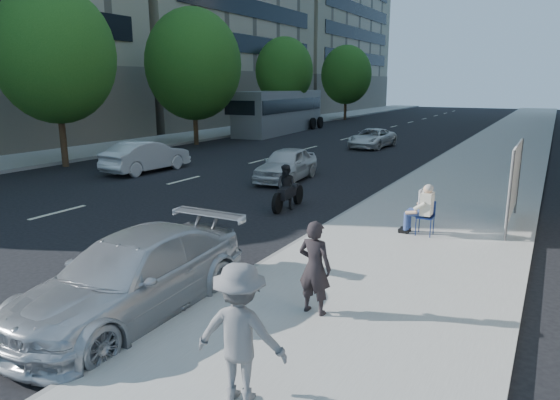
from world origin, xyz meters
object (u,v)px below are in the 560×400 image
Objects in this scene: seated_protester at (422,206)px; bus at (281,112)px; protest_banner at (514,180)px; white_sedan_far at (372,138)px; pedestrian_woman at (315,267)px; jogger at (240,333)px; white_sedan_near at (287,164)px; parked_sedan at (132,277)px; motorcycle at (287,189)px; white_sedan_mid at (146,156)px.

seated_protester is 28.97m from bus.
protest_banner is 0.73× the size of white_sedan_far.
seated_protester is 0.82× the size of pedestrian_woman.
protest_banner is at bearing -115.07° from jogger.
jogger reaches higher than white_sedan_near.
seated_protester is 0.33× the size of white_sedan_near.
pedestrian_woman is at bearing 23.75° from parked_sedan.
motorcycle reaches higher than white_sedan_far.
pedestrian_woman reaches higher than parked_sedan.
parked_sedan is 24.37m from white_sedan_far.
white_sedan_far is at bearing 120.34° from protest_banner.
jogger is at bearing -102.50° from protest_banner.
parked_sedan is at bearing -70.04° from bus.
seated_protester is 0.43× the size of protest_banner.
white_sedan_mid reaches higher than white_sedan_near.
bus reaches higher than pedestrian_woman.
seated_protester is 13.90m from white_sedan_mid.
seated_protester is at bearing -21.40° from motorcycle.
jogger is at bearing -66.46° from bus.
protest_banner is at bearing -53.29° from bus.
seated_protester is at bearing -92.29° from pedestrian_woman.
bus is (-12.49, 22.33, 1.00)m from motorcycle.
pedestrian_woman is 12.39m from white_sedan_near.
white_sedan_far is at bearing 112.31° from seated_protester.
bus reaches higher than white_sedan_mid.
motorcycle reaches higher than white_sedan_near.
jogger is at bearing -70.26° from white_sedan_near.
motorcycle is at bearing -65.24° from bus.
parked_sedan is 33.08m from bus.
protest_banner reaches higher than seated_protester.
bus reaches higher than jogger.
parked_sedan is 0.39× the size of bus.
pedestrian_woman is 0.38× the size of white_sedan_far.
jogger is 0.56× the size of protest_banner.
pedestrian_woman is 0.77× the size of motorcycle.
seated_protester is at bearing -134.79° from protest_banner.
protest_banner reaches higher than jogger.
protest_banner is (2.39, 7.27, 0.46)m from pedestrian_woman.
bus reaches higher than parked_sedan.
parked_sedan is (-3.27, -6.61, -0.18)m from seated_protester.
motorcycle reaches higher than parked_sedan.
seated_protester reaches higher than parked_sedan.
jogger is 1.09× the size of pedestrian_woman.
white_sedan_mid is (-6.52, -1.13, 0.02)m from white_sedan_near.
jogger reaches higher than seated_protester.
jogger is 0.41× the size of white_sedan_far.
seated_protester is at bearing -44.93° from white_sedan_near.
jogger is 14.74m from white_sedan_near.
jogger is 0.84× the size of motorcycle.
white_sedan_far is 16.51m from motorcycle.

